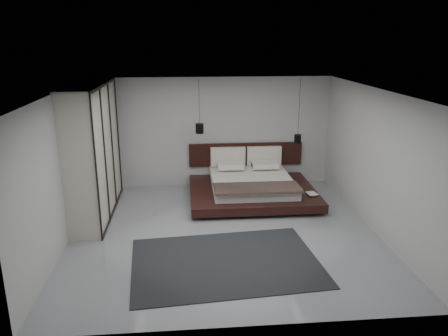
{
  "coord_description": "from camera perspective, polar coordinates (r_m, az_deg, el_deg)",
  "views": [
    {
      "loc": [
        -0.72,
        -7.97,
        3.74
      ],
      "look_at": [
        0.11,
        1.2,
        0.97
      ],
      "focal_mm": 35.0,
      "sensor_mm": 36.0,
      "label": 1
    }
  ],
  "objects": [
    {
      "name": "rug",
      "position": [
        7.73,
        0.22,
        -12.18
      ],
      "size": [
        3.38,
        2.54,
        0.01
      ],
      "primitive_type": "cube",
      "rotation": [
        0.0,
        0.0,
        0.08
      ],
      "color": "black",
      "rests_on": "floor"
    },
    {
      "name": "book_lower",
      "position": [
        10.2,
        10.93,
        -3.38
      ],
      "size": [
        0.27,
        0.32,
        0.03
      ],
      "primitive_type": "imported",
      "rotation": [
        0.0,
        0.0,
        0.24
      ],
      "color": "#99724C",
      "rests_on": "bed"
    },
    {
      "name": "ceiling",
      "position": [
        8.06,
        -0.01,
        10.01
      ],
      "size": [
        6.0,
        6.0,
        0.0
      ],
      "primitive_type": "plane",
      "rotation": [
        3.14,
        0.0,
        0.0
      ],
      "color": "white",
      "rests_on": "wall_back"
    },
    {
      "name": "lattice_screen",
      "position": [
        10.93,
        -16.82,
        3.1
      ],
      "size": [
        0.05,
        0.9,
        2.6
      ],
      "primitive_type": "cube",
      "color": "black",
      "rests_on": "floor"
    },
    {
      "name": "book_upper",
      "position": [
        10.16,
        10.87,
        -3.32
      ],
      "size": [
        0.2,
        0.27,
        0.02
      ],
      "primitive_type": "imported",
      "rotation": [
        0.0,
        0.0,
        0.04
      ],
      "color": "#99724C",
      "rests_on": "book_lower"
    },
    {
      "name": "bed",
      "position": [
        10.57,
        3.59,
        -2.32
      ],
      "size": [
        2.96,
        2.46,
        1.11
      ],
      "color": "black",
      "rests_on": "floor"
    },
    {
      "name": "wall_front",
      "position": [
        5.54,
        2.8,
        -8.29
      ],
      "size": [
        6.0,
        0.0,
        6.0
      ],
      "primitive_type": "plane",
      "rotation": [
        -1.57,
        0.0,
        0.0
      ],
      "color": "#AFAEAC",
      "rests_on": "floor"
    },
    {
      "name": "wall_left",
      "position": [
        8.62,
        -20.29,
        -0.11
      ],
      "size": [
        0.0,
        6.0,
        6.0
      ],
      "primitive_type": "plane",
      "rotation": [
        1.57,
        0.0,
        1.57
      ],
      "color": "#AFAEAC",
      "rests_on": "floor"
    },
    {
      "name": "pendant_left",
      "position": [
        10.57,
        -3.21,
        5.19
      ],
      "size": [
        0.2,
        0.2,
        1.29
      ],
      "color": "black",
      "rests_on": "ceiling"
    },
    {
      "name": "wall_right",
      "position": [
        9.1,
        19.16,
        0.87
      ],
      "size": [
        0.0,
        6.0,
        6.0
      ],
      "primitive_type": "plane",
      "rotation": [
        1.57,
        0.0,
        -1.57
      ],
      "color": "#AFAEAC",
      "rests_on": "floor"
    },
    {
      "name": "floor",
      "position": [
        8.84,
        -0.01,
        -8.33
      ],
      "size": [
        6.0,
        6.0,
        0.0
      ],
      "primitive_type": "plane",
      "color": "gray",
      "rests_on": "ground"
    },
    {
      "name": "wardrobe",
      "position": [
        9.71,
        -16.77,
        2.16
      ],
      "size": [
        0.68,
        2.89,
        2.84
      ],
      "color": "beige",
      "rests_on": "floor"
    },
    {
      "name": "wall_back",
      "position": [
        11.24,
        -1.38,
        4.69
      ],
      "size": [
        6.0,
        0.0,
        6.0
      ],
      "primitive_type": "plane",
      "rotation": [
        1.57,
        0.0,
        0.0
      ],
      "color": "#AFAEAC",
      "rests_on": "floor"
    },
    {
      "name": "pendant_right",
      "position": [
        10.99,
        9.6,
        3.84
      ],
      "size": [
        0.17,
        0.17,
        1.58
      ],
      "color": "black",
      "rests_on": "ceiling"
    }
  ]
}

